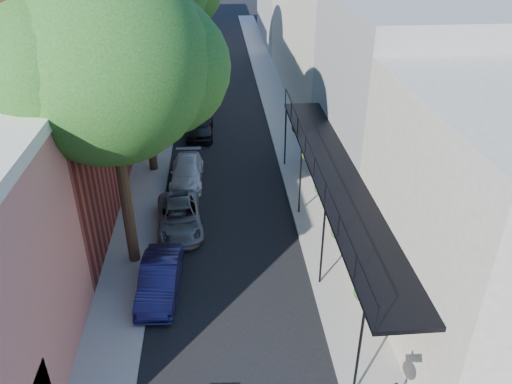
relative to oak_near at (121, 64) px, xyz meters
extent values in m
cube|color=black|center=(3.37, 19.74, -7.87)|extent=(6.00, 64.00, 0.01)
cube|color=gray|center=(-0.63, 19.74, -7.82)|extent=(2.00, 64.00, 0.12)
cube|color=gray|center=(7.37, 19.74, -7.82)|extent=(2.00, 64.00, 0.12)
cube|color=gray|center=(-1.65, 3.74, 0.12)|extent=(0.06, 7.00, 4.00)
cube|color=gray|center=(-5.63, 15.74, -3.38)|extent=(8.00, 12.00, 9.00)
cube|color=beige|center=(-5.63, 29.74, -2.88)|extent=(8.00, 16.00, 10.00)
cube|color=gray|center=(12.37, 4.74, -3.38)|extent=(8.00, 10.00, 9.00)
cube|color=beige|center=(12.37, 19.74, -3.88)|extent=(8.00, 20.00, 8.00)
cube|color=black|center=(7.57, -0.26, -4.38)|extent=(2.00, 16.00, 0.15)
cube|color=black|center=(6.62, -0.26, -3.50)|extent=(0.05, 16.00, 0.05)
cylinder|color=black|center=(6.67, -7.26, -6.07)|extent=(0.08, 0.08, 3.40)
cylinder|color=black|center=(6.67, 7.74, -6.07)|extent=(0.08, 0.08, 3.40)
sphere|color=#174513|center=(6.97, -6.26, -4.83)|extent=(0.60, 0.60, 0.60)
sphere|color=#174513|center=(6.97, -0.26, -4.83)|extent=(0.60, 0.60, 0.60)
sphere|color=#174513|center=(6.97, 5.74, -4.83)|extent=(0.60, 0.60, 0.60)
cylinder|color=#342115|center=(-0.43, -0.26, -4.38)|extent=(0.44, 0.44, 7.00)
sphere|color=#174513|center=(-0.43, -0.26, 0.14)|extent=(6.80, 6.80, 6.80)
sphere|color=#174513|center=(1.27, 0.76, -0.36)|extent=(4.76, 4.76, 4.76)
cylinder|color=#342115|center=(-0.43, 7.74, -4.73)|extent=(0.44, 0.44, 6.30)
sphere|color=#174513|center=(-0.43, 7.74, -0.68)|extent=(6.00, 6.00, 6.00)
sphere|color=#174513|center=(1.07, 8.64, -1.18)|extent=(4.20, 4.20, 4.20)
cylinder|color=#342115|center=(-0.43, 16.74, -4.20)|extent=(0.44, 0.44, 7.35)
imported|color=#14133D|center=(0.77, -2.24, -7.25)|extent=(1.52, 3.85, 1.25)
imported|color=slate|center=(1.27, 2.01, -7.31)|extent=(2.24, 4.24, 1.14)
imported|color=silver|center=(1.42, 6.32, -7.31)|extent=(1.69, 3.97, 1.14)
imported|color=black|center=(1.97, 12.51, -7.18)|extent=(1.67, 4.10, 1.39)
imported|color=slate|center=(1.97, 16.63, -7.29)|extent=(1.43, 3.62, 1.17)
camera|label=1|loc=(3.09, -16.63, 4.43)|focal=35.00mm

